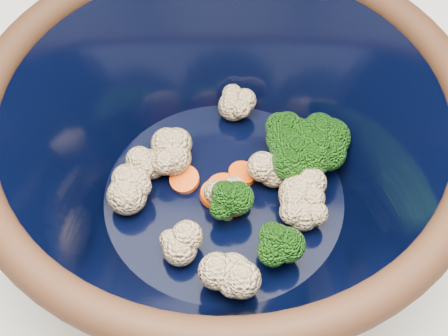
# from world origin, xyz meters

# --- Properties ---
(mixing_bowl) EXTENTS (0.46, 0.46, 0.16)m
(mixing_bowl) POSITION_xyz_m (-0.06, 0.02, 0.99)
(mixing_bowl) COLOR black
(mixing_bowl) RESTS_ON counter
(vegetable_pile) EXTENTS (0.20, 0.20, 0.05)m
(vegetable_pile) POSITION_xyz_m (-0.03, 0.03, 0.96)
(vegetable_pile) COLOR #608442
(vegetable_pile) RESTS_ON mixing_bowl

